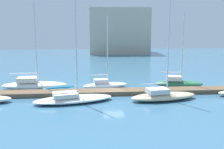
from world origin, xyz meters
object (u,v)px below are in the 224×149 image
Objects in this scene: sailboat_1 at (34,84)px; harbor_building_distant at (118,31)px; sailboat_5 at (178,83)px; sailboat_4 at (163,95)px; sailboat_3 at (105,84)px; sailboat_2 at (72,98)px.

harbor_building_distant is (15.83, 44.38, 5.62)m from sailboat_1.
sailboat_5 is 45.39m from harbor_building_distant.
sailboat_1 reaches higher than sailboat_4.
sailboat_5 reaches higher than sailboat_3.
sailboat_4 is at bearing -56.61° from sailboat_3.
sailboat_4 is 51.45m from harbor_building_distant.
sailboat_1 reaches higher than sailboat_3.
sailboat_3 is at bearing 123.64° from sailboat_4.
sailboat_2 is 0.80× the size of harbor_building_distant.
sailboat_5 is at bearing 49.32° from sailboat_4.
sailboat_3 is at bearing -4.07° from sailboat_1.
sailboat_3 is 45.68m from harbor_building_distant.
sailboat_4 is 1.15× the size of sailboat_5.
harbor_building_distant reaches higher than sailboat_5.
sailboat_5 is (3.73, 6.20, 0.03)m from sailboat_4.
sailboat_3 is 0.56× the size of harbor_building_distant.
sailboat_1 is 1.15× the size of sailboat_4.
sailboat_1 is 1.32× the size of sailboat_5.
sailboat_5 is at bearing -86.24° from harbor_building_distant.
sailboat_1 is 18.79m from sailboat_5.
sailboat_1 is 8.56m from sailboat_2.
sailboat_4 is at bearing -25.45° from sailboat_1.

